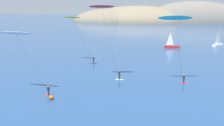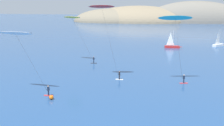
{
  "view_description": "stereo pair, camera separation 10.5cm",
  "coord_description": "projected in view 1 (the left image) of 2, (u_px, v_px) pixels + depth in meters",
  "views": [
    {
      "loc": [
        4.91,
        -26.52,
        14.81
      ],
      "look_at": [
        -5.15,
        25.85,
        3.17
      ],
      "focal_mm": 45.0,
      "sensor_mm": 36.0,
      "label": 1
    },
    {
      "loc": [
        5.02,
        -26.5,
        14.81
      ],
      "look_at": [
        -5.15,
        25.85,
        3.17
      ],
      "focal_mm": 45.0,
      "sensor_mm": 36.0,
      "label": 2
    }
  ],
  "objects": [
    {
      "name": "kitesurfer_yellow",
      "position": [
        74.0,
        21.0,
        68.83
      ],
      "size": [
        8.81,
        2.54,
        11.44
      ],
      "color": "#2D2D33",
      "rests_on": "ground"
    },
    {
      "name": "kitesurfer_white",
      "position": [
        18.0,
        38.0,
        44.61
      ],
      "size": [
        9.21,
        1.73,
        10.33
      ],
      "color": "red",
      "rests_on": "ground"
    },
    {
      "name": "sailboat_far",
      "position": [
        219.0,
        44.0,
        96.1
      ],
      "size": [
        4.75,
        5.01,
        5.7
      ],
      "color": "white",
      "rests_on": "ground"
    },
    {
      "name": "headland_island",
      "position": [
        151.0,
        22.0,
        211.88
      ],
      "size": [
        128.62,
        48.73,
        31.25
      ],
      "color": "slate",
      "rests_on": "ground"
    },
    {
      "name": "kitesurfer_cyan",
      "position": [
        176.0,
        22.0,
        49.65
      ],
      "size": [
        6.31,
        2.6,
        12.56
      ],
      "color": "red",
      "rests_on": "ground"
    },
    {
      "name": "marker_buoy",
      "position": [
        51.0,
        97.0,
        43.4
      ],
      "size": [
        0.7,
        0.7,
        0.7
      ],
      "primitive_type": "sphere",
      "color": "orange",
      "rests_on": "ground"
    },
    {
      "name": "kitesurfer_red",
      "position": [
        103.0,
        12.0,
        51.89
      ],
      "size": [
        6.57,
        2.51,
        14.33
      ],
      "color": "silver",
      "rests_on": "ground"
    },
    {
      "name": "sailboat_near",
      "position": [
        173.0,
        46.0,
        92.19
      ],
      "size": [
        5.94,
        1.75,
        5.7
      ],
      "color": "#B22323",
      "rests_on": "ground"
    }
  ]
}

